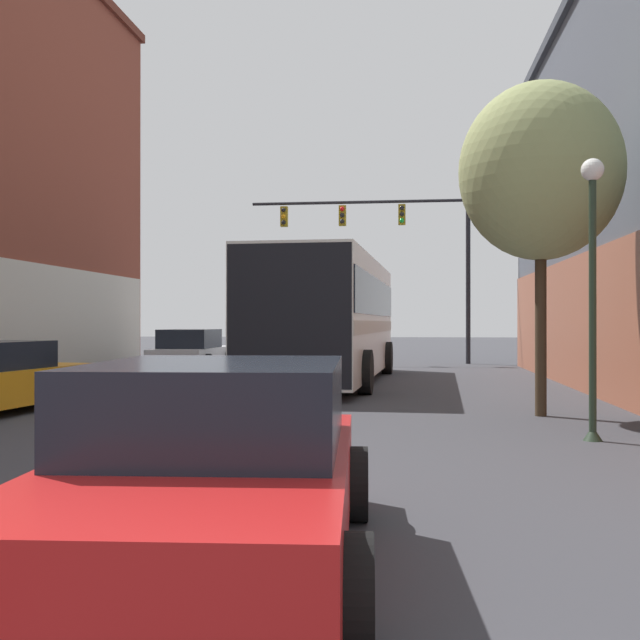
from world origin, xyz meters
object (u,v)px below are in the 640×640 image
hatchback_foreground (213,470)px  street_lamp (593,279)px  bus (329,314)px  parked_car_left_mid (191,351)px  traffic_signal_gantry (395,237)px  street_tree_near (541,172)px

hatchback_foreground → street_lamp: size_ratio=1.07×
bus → hatchback_foreground: bus is taller
parked_car_left_mid → street_lamp: bearing=-146.0°
hatchback_foreground → parked_car_left_mid: 20.44m
traffic_signal_gantry → hatchback_foreground: bearing=-91.6°
bus → parked_car_left_mid: bearing=52.0°
traffic_signal_gantry → street_lamp: bearing=-80.8°
parked_car_left_mid → traffic_signal_gantry: (6.69, 5.02, 4.31)m
street_lamp → street_tree_near: (-0.24, 2.67, 1.99)m
bus → street_tree_near: bearing=-144.7°
parked_car_left_mid → street_tree_near: bearing=-140.8°
parked_car_left_mid → street_lamp: (9.75, -13.84, 1.56)m
hatchback_foreground → bus: bearing=-0.6°
parked_car_left_mid → street_tree_near: (9.52, -11.18, 3.55)m
bus → street_lamp: street_lamp is taller
hatchback_foreground → traffic_signal_gantry: 24.95m
hatchback_foreground → traffic_signal_gantry: traffic_signal_gantry is taller
bus → street_tree_near: (4.40, -6.82, 2.37)m
hatchback_foreground → street_tree_near: size_ratio=0.72×
bus → street_lamp: bearing=-151.5°
bus → hatchback_foreground: bearing=-174.3°
hatchback_foreground → parked_car_left_mid: parked_car_left_mid is taller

